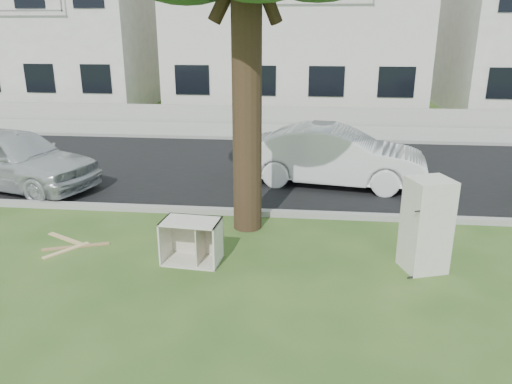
# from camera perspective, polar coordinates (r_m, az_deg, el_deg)

# --- Properties ---
(ground) EXTENTS (120.00, 120.00, 0.00)m
(ground) POSITION_cam_1_polar(r_m,az_deg,el_deg) (8.05, 0.32, -9.02)
(ground) COLOR #294B1A
(road) EXTENTS (120.00, 7.00, 0.01)m
(road) POSITION_cam_1_polar(r_m,az_deg,el_deg) (13.64, 2.85, 2.65)
(road) COLOR black
(road) RESTS_ON ground
(kerb_near) EXTENTS (120.00, 0.18, 0.12)m
(kerb_near) POSITION_cam_1_polar(r_m,az_deg,el_deg) (10.27, 1.69, -2.74)
(kerb_near) COLOR gray
(kerb_near) RESTS_ON ground
(kerb_far) EXTENTS (120.00, 0.18, 0.12)m
(kerb_far) POSITION_cam_1_polar(r_m,az_deg,el_deg) (17.08, 3.54, 5.86)
(kerb_far) COLOR gray
(kerb_far) RESTS_ON ground
(sidewalk) EXTENTS (120.00, 2.80, 0.01)m
(sidewalk) POSITION_cam_1_polar(r_m,az_deg,el_deg) (18.49, 3.76, 6.84)
(sidewalk) COLOR gray
(sidewalk) RESTS_ON ground
(low_wall) EXTENTS (120.00, 0.15, 0.70)m
(low_wall) POSITION_cam_1_polar(r_m,az_deg,el_deg) (20.00, 3.98, 8.73)
(low_wall) COLOR gray
(low_wall) RESTS_ON ground
(townhouse_left) EXTENTS (10.20, 8.16, 7.04)m
(townhouse_left) POSITION_cam_1_polar(r_m,az_deg,el_deg) (27.69, -22.27, 16.76)
(townhouse_left) COLOR silver
(townhouse_left) RESTS_ON ground
(townhouse_center) EXTENTS (11.22, 8.16, 7.44)m
(townhouse_center) POSITION_cam_1_polar(r_m,az_deg,el_deg) (24.61, 4.63, 18.42)
(townhouse_center) COLOR beige
(townhouse_center) RESTS_ON ground
(fridge) EXTENTS (0.77, 0.74, 1.50)m
(fridge) POSITION_cam_1_polar(r_m,az_deg,el_deg) (8.26, 18.89, -3.59)
(fridge) COLOR silver
(fridge) RESTS_ON ground
(cabinet) EXTENTS (0.98, 0.66, 0.73)m
(cabinet) POSITION_cam_1_polar(r_m,az_deg,el_deg) (8.26, -7.38, -5.61)
(cabinet) COLOR silver
(cabinet) RESTS_ON ground
(plank_a) EXTENTS (1.10, 0.49, 0.02)m
(plank_a) POSITION_cam_1_polar(r_m,az_deg,el_deg) (9.41, -19.87, -5.89)
(plank_a) COLOR #9B744B
(plank_a) RESTS_ON ground
(plank_b) EXTENTS (0.90, 0.54, 0.02)m
(plank_b) POSITION_cam_1_polar(r_m,az_deg,el_deg) (9.78, -20.84, -5.05)
(plank_b) COLOR tan
(plank_b) RESTS_ON ground
(plank_c) EXTENTS (0.57, 0.74, 0.02)m
(plank_c) POSITION_cam_1_polar(r_m,az_deg,el_deg) (9.31, -20.85, -6.25)
(plank_c) COLOR tan
(plank_c) RESTS_ON ground
(car_center) EXTENTS (4.53, 2.18, 1.43)m
(car_center) POSITION_cam_1_polar(r_m,az_deg,el_deg) (12.27, 8.98, 4.09)
(car_center) COLOR silver
(car_center) RESTS_ON ground
(car_left) EXTENTS (4.54, 2.84, 1.44)m
(car_left) POSITION_cam_1_polar(r_m,az_deg,el_deg) (13.21, -25.95, 3.48)
(car_left) COLOR #B0B3B7
(car_left) RESTS_ON ground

